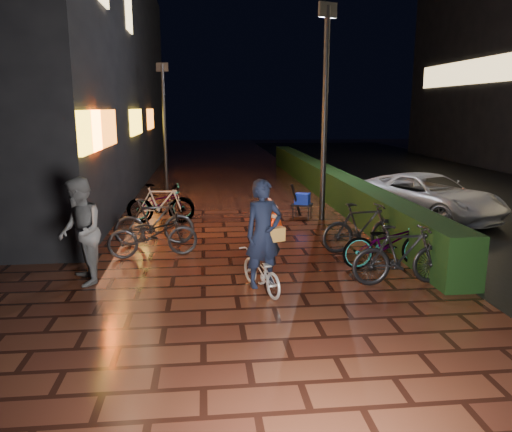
{
  "coord_description": "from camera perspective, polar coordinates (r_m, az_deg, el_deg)",
  "views": [
    {
      "loc": [
        -1.05,
        -9.56,
        3.09
      ],
      "look_at": [
        -0.1,
        -0.43,
        1.1
      ],
      "focal_mm": 35.0,
      "sensor_mm": 36.0,
      "label": 1
    }
  ],
  "objects": [
    {
      "name": "lamp_post_sf",
      "position": [
        19.22,
        -10.43,
        10.55
      ],
      "size": [
        0.45,
        0.14,
        4.7
      ],
      "color": "black",
      "rests_on": "ground"
    },
    {
      "name": "traffic_barrier",
      "position": [
        13.35,
        1.92,
        0.23
      ],
      "size": [
        0.42,
        1.57,
        0.63
      ],
      "color": "#FF3D0D",
      "rests_on": "ground"
    },
    {
      "name": "parked_bikes_storefront",
      "position": [
        12.59,
        -11.21,
        0.21
      ],
      "size": [
        2.08,
        4.49,
        1.09
      ],
      "color": "black",
      "rests_on": "ground"
    },
    {
      "name": "bystander_person",
      "position": [
        9.31,
        -19.46,
        -1.7
      ],
      "size": [
        1.0,
        1.12,
        1.92
      ],
      "primitive_type": "imported",
      "rotation": [
        0.0,
        0.0,
        -1.23
      ],
      "color": "#58585B",
      "rests_on": "ground"
    },
    {
      "name": "hedge",
      "position": [
        18.27,
        7.91,
        3.98
      ],
      "size": [
        0.7,
        20.0,
        1.0
      ],
      "primitive_type": "cube",
      "color": "black",
      "rests_on": "ground"
    },
    {
      "name": "cart_assembly",
      "position": [
        14.21,
        5.25,
        1.81
      ],
      "size": [
        0.74,
        0.64,
        1.04
      ],
      "color": "black",
      "rests_on": "ground"
    },
    {
      "name": "ground",
      "position": [
        10.1,
        0.3,
        -5.58
      ],
      "size": [
        80.0,
        80.0,
        0.0
      ],
      "primitive_type": "plane",
      "color": "#381911",
      "rests_on": "ground"
    },
    {
      "name": "cyclist",
      "position": [
        8.45,
        0.73,
        -4.02
      ],
      "size": [
        0.91,
        1.44,
        1.96
      ],
      "color": "silver",
      "rests_on": "ground"
    },
    {
      "name": "lamp_post_hedge",
      "position": [
        13.91,
        7.89,
        12.49
      ],
      "size": [
        0.54,
        0.3,
        5.78
      ],
      "color": "black",
      "rests_on": "ground"
    },
    {
      "name": "van",
      "position": [
        15.06,
        19.08,
        2.16
      ],
      "size": [
        3.75,
        4.93,
        1.25
      ],
      "primitive_type": "imported",
      "rotation": [
        0.0,
        0.0,
        0.43
      ],
      "color": "#B2B2B7",
      "rests_on": "ground"
    },
    {
      "name": "parked_bikes_hedge",
      "position": [
        10.16,
        14.29,
        -2.77
      ],
      "size": [
        2.08,
        2.72,
        1.09
      ],
      "color": "black",
      "rests_on": "ground"
    }
  ]
}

